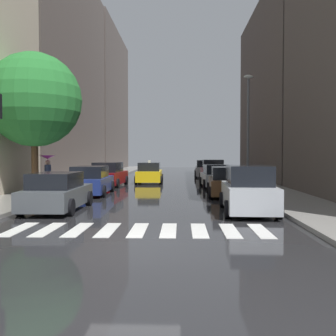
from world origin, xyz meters
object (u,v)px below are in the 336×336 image
parked_car_left_second (91,181)px  parked_car_right_second (228,182)px  taxi_midroad (149,173)px  pedestrian_foreground (48,166)px  parked_car_right_sixth (204,168)px  parked_car_right_third (217,177)px  parked_car_left_third (109,175)px  street_tree_left (34,100)px  lamp_post_right (248,123)px  parked_car_right_fourth (213,171)px  parked_car_right_fifth (205,169)px  parked_car_right_nearest (248,191)px  parked_car_left_nearest (57,192)px

parked_car_left_second → parked_car_right_second: (7.58, -0.64, -0.01)m
taxi_midroad → parked_car_left_second: bearing=162.9°
parked_car_right_second → pedestrian_foreground: size_ratio=2.21×
parked_car_right_sixth → parked_car_right_third: bearing=-178.1°
parked_car_left_third → taxi_midroad: bearing=-38.2°
parked_car_right_second → street_tree_left: bearing=96.5°
street_tree_left → lamp_post_right: street_tree_left is taller
parked_car_right_sixth → pedestrian_foreground: bearing=159.1°
parked_car_right_fourth → parked_car_right_fifth: parked_car_right_fourth is taller
parked_car_right_second → parked_car_right_fifth: parked_car_right_fifth is taller
parked_car_right_fifth → street_tree_left: 21.90m
parked_car_left_second → street_tree_left: size_ratio=0.64×
parked_car_left_third → parked_car_right_fourth: bearing=-51.8°
parked_car_right_nearest → parked_car_right_fourth: 18.01m
parked_car_left_nearest → parked_car_right_fourth: size_ratio=1.09×
parked_car_right_sixth → parked_car_right_nearest: bearing=-177.7°
parked_car_left_nearest → pedestrian_foreground: 6.80m
parked_car_right_fourth → taxi_midroad: 5.76m
parked_car_right_fourth → parked_car_right_fifth: 6.09m
parked_car_right_fourth → pedestrian_foreground: (-10.22, -11.41, 0.76)m
parked_car_right_nearest → pedestrian_foreground: size_ratio=2.18×
parked_car_right_second → parked_car_right_sixth: bearing=2.2°
parked_car_left_nearest → street_tree_left: size_ratio=0.61×
parked_car_right_second → parked_car_right_fifth: (-0.07, 18.21, 0.04)m
parked_car_right_nearest → taxi_midroad: 16.31m
parked_car_right_second → parked_car_left_third: bearing=52.1°
parked_car_left_third → parked_car_right_fifth: parked_car_left_third is taller
parked_car_right_sixth → parked_car_left_second: bearing=164.4°
parked_car_right_third → taxi_midroad: size_ratio=0.94×
parked_car_right_fourth → parked_car_right_sixth: (-0.05, 12.13, -0.12)m
parked_car_left_third → parked_car_right_fifth: (7.61, 11.67, -0.00)m
parked_car_left_second → lamp_post_right: lamp_post_right is taller
parked_car_left_nearest → parked_car_right_second: (7.49, 5.52, 0.03)m
parked_car_left_nearest → street_tree_left: bearing=29.0°
parked_car_left_nearest → pedestrian_foreground: pedestrian_foreground is taller
parked_car_right_fourth → street_tree_left: 17.06m
parked_car_left_nearest → parked_car_left_third: size_ratio=0.94×
parked_car_right_third → parked_car_right_fifth: size_ratio=0.94×
parked_car_left_nearest → taxi_midroad: (2.48, 15.14, 0.04)m
parked_car_left_third → pedestrian_foreground: pedestrian_foreground is taller
parked_car_left_nearest → parked_car_left_second: parked_car_left_second is taller
parked_car_right_third → lamp_post_right: lamp_post_right is taller
taxi_midroad → street_tree_left: bearing=152.0°
parked_car_right_fourth → parked_car_left_nearest: bearing=156.7°
parked_car_left_nearest → parked_car_right_nearest: 7.57m
parked_car_right_nearest → parked_car_right_fourth: (0.11, 18.01, -0.00)m
parked_car_left_third → pedestrian_foreground: 6.34m
parked_car_right_nearest → parked_car_right_fifth: parked_car_right_nearest is taller
parked_car_right_second → parked_car_right_third: bearing=3.1°
parked_car_right_third → parked_car_right_sixth: size_ratio=1.03×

